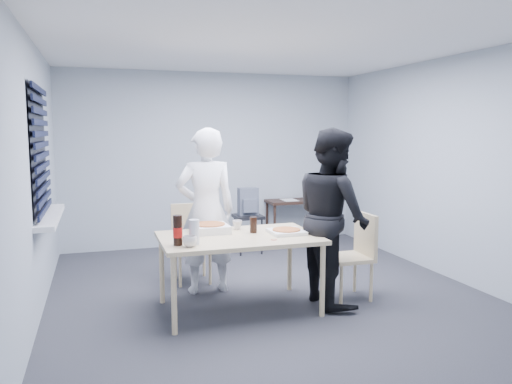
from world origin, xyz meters
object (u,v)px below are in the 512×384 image
object	(u,v)px
dining_table	(239,242)
side_table	(298,205)
soda_bottle	(178,231)
chair_right	(356,249)
chair_far	(191,237)
person_white	(206,211)
person_black	(332,216)
stool	(248,223)
backpack	(248,202)
mug_a	(190,241)
mug_b	(237,225)

from	to	relation	value
dining_table	side_table	bearing A→B (deg)	57.11
soda_bottle	chair_right	bearing A→B (deg)	5.65
chair_far	person_white	distance (m)	0.61
side_table	person_black	bearing A→B (deg)	-105.54
chair_right	stool	distance (m)	2.25
dining_table	chair_right	distance (m)	1.27
backpack	mug_a	size ratio (longest dim) A/B	3.16
chair_right	stool	bearing A→B (deg)	103.25
stool	person_white	bearing A→B (deg)	-121.47
dining_table	chair_right	xyz separation A→B (m)	(1.26, -0.03, -0.16)
person_black	mug_a	size ratio (longest dim) A/B	14.39
person_white	stool	size ratio (longest dim) A/B	3.26
dining_table	stool	bearing A→B (deg)	71.01
chair_far	person_black	distance (m)	1.75
soda_bottle	person_white	bearing A→B (deg)	63.12
side_table	backpack	world-z (taller)	backpack
side_table	soda_bottle	xyz separation A→B (m)	(-2.33, -2.87, 0.28)
person_black	mug_a	bearing A→B (deg)	99.11
person_white	soda_bottle	bearing A→B (deg)	63.12
stool	mug_a	world-z (taller)	mug_a
mug_a	mug_b	xyz separation A→B (m)	(0.60, 0.61, -0.00)
mug_b	soda_bottle	xyz separation A→B (m)	(-0.69, -0.52, 0.08)
person_black	soda_bottle	xyz separation A→B (m)	(-1.58, -0.15, -0.02)
person_black	backpack	world-z (taller)	person_black
chair_right	person_white	world-z (taller)	person_white
person_black	mug_b	bearing A→B (deg)	67.10
side_table	backpack	size ratio (longest dim) A/B	2.54
stool	soda_bottle	world-z (taller)	soda_bottle
dining_table	chair_far	world-z (taller)	chair_far
chair_right	side_table	distance (m)	2.72
person_black	stool	bearing A→B (deg)	5.49
backpack	mug_b	bearing A→B (deg)	-90.13
stool	backpack	distance (m)	0.30
mug_a	soda_bottle	distance (m)	0.15
person_white	stool	xyz separation A→B (m)	(0.93, 1.52, -0.45)
chair_far	backpack	distance (m)	1.46
side_table	soda_bottle	world-z (taller)	soda_bottle
mug_a	backpack	bearing A→B (deg)	62.57
side_table	dining_table	bearing A→B (deg)	-122.89
stool	mug_b	world-z (taller)	mug_b
person_black	side_table	size ratio (longest dim) A/B	1.79
chair_right	side_table	size ratio (longest dim) A/B	0.90
chair_right	backpack	world-z (taller)	backpack
backpack	soda_bottle	xyz separation A→B (m)	(-1.36, -2.37, 0.13)
dining_table	person_black	size ratio (longest dim) A/B	0.85
person_black	side_table	distance (m)	2.84
soda_bottle	stool	bearing A→B (deg)	60.15
dining_table	soda_bottle	world-z (taller)	soda_bottle
dining_table	soda_bottle	distance (m)	0.68
chair_far	soda_bottle	bearing A→B (deg)	-104.76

